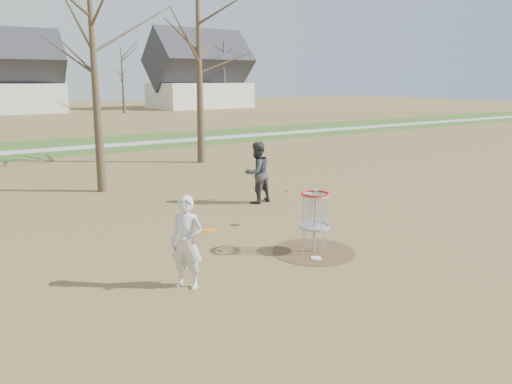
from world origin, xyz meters
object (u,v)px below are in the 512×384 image
player_standing (187,242)px  player_throwing (257,173)px  disc_grounded (316,258)px  disc_golf_basket (315,211)px

player_standing → player_throwing: (4.50, 4.54, 0.08)m
player_throwing → disc_grounded: player_throwing is taller
player_throwing → disc_grounded: size_ratio=8.35×
player_standing → disc_golf_basket: 3.09m
player_throwing → player_standing: bearing=35.3°
player_standing → player_throwing: player_throwing is taller
player_throwing → disc_golf_basket: bearing=62.0°
player_standing → player_throwing: 6.39m
player_standing → disc_golf_basket: player_standing is taller
player_standing → disc_grounded: player_standing is taller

